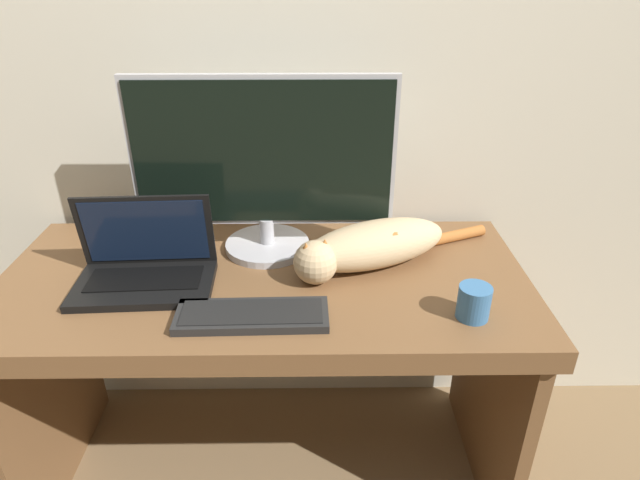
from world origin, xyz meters
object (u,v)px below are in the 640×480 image
object	(u,v)px
cat	(370,245)
coffee_mug	(474,302)
laptop	(145,267)
external_keyboard	(252,315)
monitor	(263,166)

from	to	relation	value
cat	coffee_mug	distance (m)	0.32
cat	coffee_mug	bearing A→B (deg)	-69.73
laptop	cat	xyz separation A→B (m)	(0.57, 0.08, 0.02)
laptop	coffee_mug	world-z (taller)	laptop
external_keyboard	coffee_mug	world-z (taller)	coffee_mug
laptop	external_keyboard	size ratio (longest dim) A/B	0.99
monitor	cat	world-z (taller)	monitor
cat	external_keyboard	bearing A→B (deg)	-162.78
monitor	external_keyboard	size ratio (longest dim) A/B	1.99
monitor	laptop	size ratio (longest dim) A/B	2.01
external_keyboard	cat	size ratio (longest dim) A/B	0.62
monitor	cat	size ratio (longest dim) A/B	1.24
laptop	external_keyboard	world-z (taller)	laptop
monitor	coffee_mug	size ratio (longest dim) A/B	8.65
cat	coffee_mug	world-z (taller)	cat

